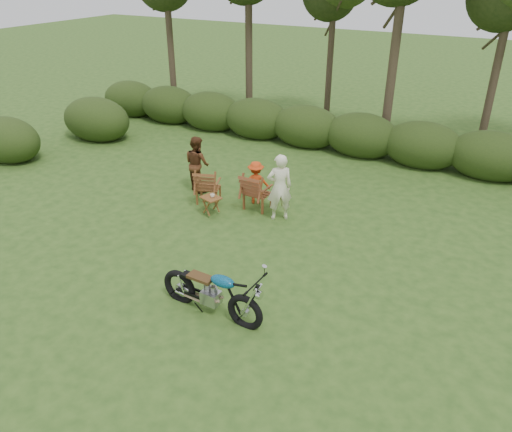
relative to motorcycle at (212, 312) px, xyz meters
The scene contains 10 objects.
ground 0.61m from the motorcycle, 116.33° to the left, with size 80.00×80.00×0.00m, color #294918.
tree_line 10.97m from the motorcycle, 88.72° to the left, with size 22.52×11.62×8.14m.
motorcycle is the anchor object (origin of this frame).
lawn_chair_right 4.45m from the motorcycle, 107.48° to the left, with size 0.71×0.71×1.03m, color brown, non-canonical shape.
lawn_chair_left 4.78m from the motorcycle, 124.21° to the left, with size 0.68×0.68×0.98m, color #5B2D16, non-canonical shape.
side_table 3.99m from the motorcycle, 123.35° to the left, with size 0.49×0.42×0.51m, color brown, non-canonical shape.
cup 4.01m from the motorcycle, 122.72° to the left, with size 0.12×0.12×0.09m, color #EFDFC4.
adult_a 4.04m from the motorcycle, 98.28° to the left, with size 0.63×0.41×1.73m, color #F8F0CC.
adult_b 5.63m from the motorcycle, 127.09° to the left, with size 0.77×0.60×1.58m, color #4D2A16.
child 4.79m from the motorcycle, 108.84° to the left, with size 0.76×0.44×1.18m, color red.
Camera 1 is at (4.60, -6.70, 5.93)m, focal length 35.00 mm.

